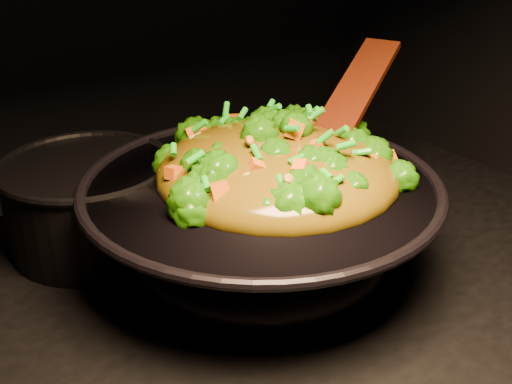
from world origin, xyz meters
TOP-DOWN VIEW (x-y plane):
  - wok at (0.09, 0.11)m, footprint 0.52×0.52m
  - stir_fry at (0.12, 0.12)m, footprint 0.32×0.32m
  - spatula at (0.22, 0.12)m, footprint 0.31×0.19m
  - back_pot at (-0.06, 0.29)m, footprint 0.23×0.23m

SIDE VIEW (x-z plane):
  - wok at x=0.09m, z-range 0.90..1.02m
  - back_pot at x=-0.06m, z-range 0.90..1.02m
  - stir_fry at x=0.12m, z-range 1.02..1.12m
  - spatula at x=0.22m, z-range 1.01..1.14m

